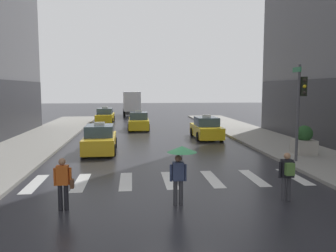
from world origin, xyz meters
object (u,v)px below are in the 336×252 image
Objects in this scene: traffic_light_pole at (300,99)px; planter_near_corner at (304,141)px; pedestrian_with_backpack at (287,173)px; pedestrian_with_handbag at (63,181)px; taxi_lead at (100,140)px; taxi_second at (206,129)px; pedestrian_with_umbrella at (181,159)px; taxi_fourth at (105,116)px; box_truck at (131,103)px; taxi_third at (139,122)px.

traffic_light_pole is 3.16m from planter_near_corner.
pedestrian_with_handbag is (-7.26, -0.10, -0.04)m from pedestrian_with_backpack.
taxi_lead is 2.86× the size of planter_near_corner.
taxi_second is 15.40m from pedestrian_with_umbrella.
pedestrian_with_handbag is (-7.75, -14.94, 0.21)m from taxi_second.
pedestrian_with_backpack is (8.09, -27.81, 0.25)m from taxi_fourth.
traffic_light_pole is 11.39m from taxi_lead.
box_truck is 37.17m from pedestrian_with_backpack.
taxi_lead is at bearing 88.78° from pedestrian_with_handbag.
pedestrian_with_umbrella is (-6.75, -5.51, -1.74)m from traffic_light_pole.
taxi_third is at bearing 77.18° from taxi_lead.
taxi_third is 15.87m from box_truck.
taxi_third is 2.85× the size of planter_near_corner.
taxi_fourth is (-8.58, 12.98, 0.00)m from taxi_second.
taxi_lead is at bearing 166.86° from planter_near_corner.
taxi_fourth is at bearing 117.60° from taxi_third.
box_truck is at bearing 86.03° from taxi_lead.
pedestrian_with_handbag is at bearing -91.22° from taxi_lead.
taxi_lead is at bearing 109.32° from pedestrian_with_umbrella.
taxi_second is at bearing 74.62° from pedestrian_with_umbrella.
taxi_second is at bearing 88.10° from pedestrian_with_backpack.
pedestrian_with_umbrella is at bearing -80.80° from taxi_fourth.
pedestrian_with_backpack is (-3.17, -5.51, -2.29)m from traffic_light_pole.
pedestrian_with_umbrella is at bearing 1.74° from pedestrian_with_handbag.
planter_near_corner is (1.18, 1.70, -2.38)m from traffic_light_pole.
pedestrian_with_handbag is (-10.42, -5.62, -2.32)m from traffic_light_pole.
traffic_light_pole is 2.91× the size of pedestrian_with_backpack.
pedestrian_with_handbag is at bearing -147.78° from planter_near_corner.
taxi_third is (-7.68, 15.46, -2.53)m from traffic_light_pole.
pedestrian_with_umbrella is at bearing 179.88° from pedestrian_with_backpack.
pedestrian_with_handbag is at bearing -151.67° from traffic_light_pole.
traffic_light_pole reaches higher than planter_near_corner.
box_truck is at bearing 92.48° from pedestrian_with_umbrella.
taxi_third is 2.76× the size of pedestrian_with_backpack.
taxi_lead is at bearing -102.82° from taxi_third.
pedestrian_with_backpack is (-0.49, -14.83, 0.25)m from taxi_second.
pedestrian_with_backpack is at bearing 0.82° from pedestrian_with_handbag.
box_truck reaches higher than taxi_second.
taxi_second is at bearing -50.83° from taxi_third.
pedestrian_with_umbrella reaches higher than taxi_fourth.
taxi_third is 21.01m from pedestrian_with_umbrella.
taxi_lead is 2.77× the size of pedestrian_with_handbag.
traffic_light_pole is at bearing -75.07° from box_truck.
traffic_light_pole reaches higher than taxi_third.
traffic_light_pole is at bearing -23.10° from taxi_lead.
taxi_second is 1.00× the size of taxi_fourth.
taxi_lead is 0.60× the size of box_truck.
pedestrian_with_umbrella is at bearing -137.77° from planter_near_corner.
taxi_second is at bearing 33.36° from taxi_lead.
box_truck reaches higher than taxi_lead.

